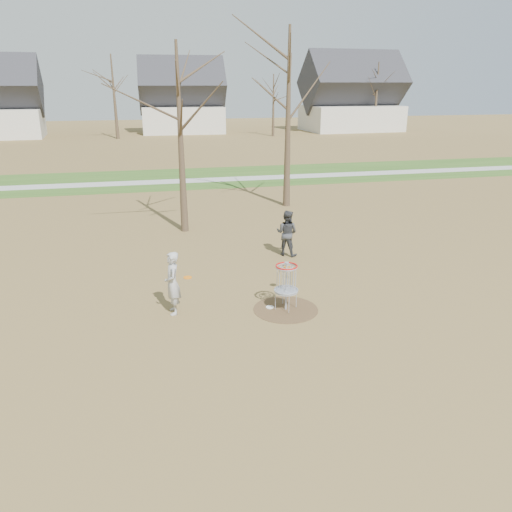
{
  "coord_description": "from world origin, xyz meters",
  "views": [
    {
      "loc": [
        -3.6,
        -12.05,
        5.91
      ],
      "look_at": [
        -0.5,
        1.5,
        1.1
      ],
      "focal_mm": 35.0,
      "sensor_mm": 36.0,
      "label": 1
    }
  ],
  "objects": [
    {
      "name": "ground",
      "position": [
        0.0,
        0.0,
        0.0
      ],
      "size": [
        160.0,
        160.0,
        0.0
      ],
      "primitive_type": "plane",
      "color": "brown",
      "rests_on": "ground"
    },
    {
      "name": "green_band",
      "position": [
        0.0,
        21.0,
        0.01
      ],
      "size": [
        160.0,
        8.0,
        0.01
      ],
      "primitive_type": "cube",
      "color": "#2D5119",
      "rests_on": "ground"
    },
    {
      "name": "footpath",
      "position": [
        0.0,
        20.0,
        0.01
      ],
      "size": [
        160.0,
        1.5,
        0.01
      ],
      "primitive_type": "cube",
      "color": "#9E9E99",
      "rests_on": "green_band"
    },
    {
      "name": "dirt_circle",
      "position": [
        0.0,
        0.0,
        0.01
      ],
      "size": [
        1.8,
        1.8,
        0.01
      ],
      "primitive_type": "cylinder",
      "color": "#47331E",
      "rests_on": "ground"
    },
    {
      "name": "player_standing",
      "position": [
        -3.02,
        0.48,
        0.87
      ],
      "size": [
        0.44,
        0.65,
        1.73
      ],
      "primitive_type": "imported",
      "rotation": [
        0.0,
        0.0,
        -1.54
      ],
      "color": "#AAAAAA",
      "rests_on": "ground"
    },
    {
      "name": "player_throwing",
      "position": [
        1.32,
        4.48,
        0.83
      ],
      "size": [
        1.02,
        0.99,
        1.66
      ],
      "primitive_type": "imported",
      "rotation": [
        0.0,
        0.0,
        2.5
      ],
      "color": "#37383C",
      "rests_on": "ground"
    },
    {
      "name": "disc_grounded",
      "position": [
        -0.4,
        0.2,
        0.02
      ],
      "size": [
        0.22,
        0.22,
        0.02
      ],
      "primitive_type": "cylinder",
      "color": "white",
      "rests_on": "dirt_circle"
    },
    {
      "name": "discs_in_play",
      "position": [
        -1.08,
        0.67,
        0.98
      ],
      "size": [
        3.2,
        1.06,
        0.27
      ],
      "color": "orange",
      "rests_on": "ground"
    },
    {
      "name": "disc_golf_basket",
      "position": [
        0.0,
        0.0,
        0.91
      ],
      "size": [
        0.64,
        0.64,
        1.35
      ],
      "color": "#9EA3AD",
      "rests_on": "ground"
    },
    {
      "name": "bare_trees",
      "position": [
        1.78,
        35.79,
        5.35
      ],
      "size": [
        52.62,
        44.98,
        9.0
      ],
      "color": "#382B1E",
      "rests_on": "ground"
    },
    {
      "name": "houses_row",
      "position": [
        4.32,
        52.56,
        3.52
      ],
      "size": [
        56.51,
        10.01,
        7.26
      ],
      "color": "silver",
      "rests_on": "ground"
    }
  ]
}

